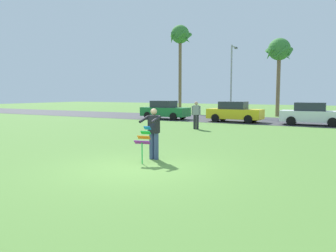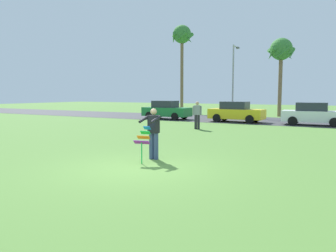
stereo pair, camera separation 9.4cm
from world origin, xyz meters
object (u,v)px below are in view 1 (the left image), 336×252
streetlight_pole (232,76)px  parked_car_green (165,110)px  kite_held (144,139)px  parked_car_white (312,114)px  palm_tree_right_near (279,52)px  parked_car_yellow (235,112)px  palm_tree_left_near (180,39)px  person_walker_far (196,114)px  person_kite_flyer (154,132)px

streetlight_pole → parked_car_green: bearing=-117.7°
kite_held → parked_car_white: 16.70m
parked_car_white → palm_tree_right_near: palm_tree_right_near is taller
parked_car_yellow → palm_tree_right_near: (1.75, 8.17, 5.38)m
palm_tree_left_near → parked_car_yellow: bearing=-45.4°
parked_car_green → person_walker_far: (5.71, -6.21, 0.16)m
palm_tree_left_near → person_walker_far: size_ratio=5.84×
parked_car_yellow → parked_car_white: (5.57, -0.00, 0.00)m
parked_car_white → palm_tree_right_near: bearing=115.0°
kite_held → palm_tree_left_near: bearing=114.2°
parked_car_yellow → streetlight_pole: 8.17m
parked_car_yellow → person_walker_far: 6.23m
parked_car_green → parked_car_white: same height
person_kite_flyer → palm_tree_right_near: bearing=90.7°
kite_held → parked_car_green: parked_car_green is taller
kite_held → parked_car_yellow: (-2.07, 16.33, -0.01)m
palm_tree_left_near → person_walker_far: bearing=-60.3°
parked_car_green → parked_car_yellow: bearing=-0.0°
kite_held → parked_car_yellow: 16.46m
parked_car_yellow → person_walker_far: bearing=-95.1°
kite_held → person_walker_far: person_walker_far is taller
person_kite_flyer → parked_car_green: bearing=117.9°
streetlight_pole → person_walker_far: 13.77m
person_walker_far → person_kite_flyer: bearing=-74.6°
parked_car_green → person_walker_far: bearing=-47.4°
palm_tree_left_near → palm_tree_right_near: size_ratio=1.35×
parked_car_yellow → palm_tree_right_near: size_ratio=0.57×
parked_car_yellow → palm_tree_left_near: bearing=134.6°
kite_held → streetlight_pole: (-4.62, 23.39, 3.21)m
person_kite_flyer → person_walker_far: same height
person_kite_flyer → parked_car_green: 17.75m
person_kite_flyer → kite_held: 0.67m
streetlight_pole → parked_car_white: bearing=-41.1°
person_kite_flyer → kite_held: (0.03, -0.65, -0.17)m
person_kite_flyer → parked_car_green: (-8.31, 15.68, -0.18)m
kite_held → palm_tree_left_near: (-11.74, 26.12, 7.77)m
parked_car_white → palm_tree_left_near: 19.71m
parked_car_green → person_walker_far: 8.44m
parked_car_yellow → palm_tree_left_near: (-9.67, 9.79, 7.78)m
palm_tree_left_near → person_walker_far: (9.11, -16.00, -7.62)m
parked_car_green → parked_car_yellow: 6.26m
palm_tree_left_near → parked_car_white: bearing=-32.7°
kite_held → parked_car_yellow: parked_car_yellow is taller
kite_held → parked_car_green: (-8.34, 16.33, -0.01)m
kite_held → parked_car_white: bearing=77.9°
kite_held → palm_tree_right_near: palm_tree_right_near is taller
person_kite_flyer → parked_car_white: person_kite_flyer is taller
parked_car_green → parked_car_white: (11.83, -0.00, 0.00)m
parked_car_green → person_walker_far: person_walker_far is taller
parked_car_green → palm_tree_right_near: 12.65m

